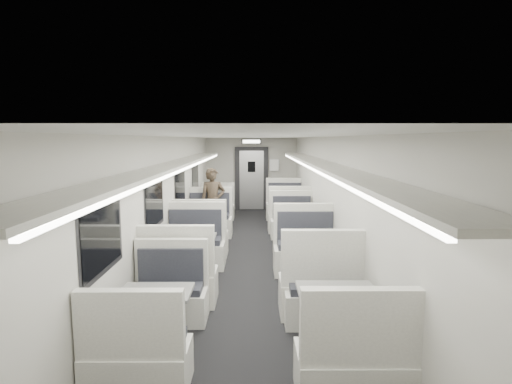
{
  "coord_description": "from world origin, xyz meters",
  "views": [
    {
      "loc": [
        0.1,
        -7.28,
        2.35
      ],
      "look_at": [
        0.13,
        1.46,
        1.19
      ],
      "focal_mm": 28.0,
      "sensor_mm": 36.0,
      "label": 1
    }
  ],
  "objects_px": {
    "booth_left_c": "(188,259)",
    "passenger": "(213,202)",
    "booth_left_d": "(156,319)",
    "exit_sign": "(251,142)",
    "booth_right_a": "(287,210)",
    "booth_left_b": "(205,227)",
    "booth_left_a": "(215,212)",
    "vestibule_door": "(252,179)",
    "booth_right_b": "(295,229)",
    "booth_right_d": "(336,321)",
    "booth_right_c": "(312,265)"
  },
  "relations": [
    {
      "from": "booth_left_c",
      "to": "passenger",
      "type": "height_order",
      "value": "passenger"
    },
    {
      "from": "booth_left_d",
      "to": "exit_sign",
      "type": "relative_size",
      "value": 3.15
    },
    {
      "from": "booth_right_a",
      "to": "booth_left_b",
      "type": "bearing_deg",
      "value": -133.27
    },
    {
      "from": "booth_left_b",
      "to": "booth_left_d",
      "type": "height_order",
      "value": "booth_left_b"
    },
    {
      "from": "booth_left_a",
      "to": "booth_right_a",
      "type": "bearing_deg",
      "value": -2.04
    },
    {
      "from": "booth_left_b",
      "to": "vestibule_door",
      "type": "relative_size",
      "value": 1.05
    },
    {
      "from": "booth_right_b",
      "to": "exit_sign",
      "type": "xyz_separation_m",
      "value": [
        -1.0,
        4.08,
        1.91
      ]
    },
    {
      "from": "booth_right_d",
      "to": "booth_left_d",
      "type": "bearing_deg",
      "value": 177.06
    },
    {
      "from": "booth_left_d",
      "to": "vestibule_door",
      "type": "xyz_separation_m",
      "value": [
        1.0,
        8.96,
        0.69
      ]
    },
    {
      "from": "booth_left_b",
      "to": "booth_left_a",
      "type": "bearing_deg",
      "value": 90.0
    },
    {
      "from": "booth_left_d",
      "to": "passenger",
      "type": "distance_m",
      "value": 5.35
    },
    {
      "from": "booth_right_d",
      "to": "vestibule_door",
      "type": "height_order",
      "value": "vestibule_door"
    },
    {
      "from": "booth_left_c",
      "to": "passenger",
      "type": "bearing_deg",
      "value": 88.46
    },
    {
      "from": "booth_right_c",
      "to": "passenger",
      "type": "bearing_deg",
      "value": 118.15
    },
    {
      "from": "booth_right_a",
      "to": "booth_right_b",
      "type": "xyz_separation_m",
      "value": [
        0.0,
        -2.2,
        -0.03
      ]
    },
    {
      "from": "booth_left_b",
      "to": "booth_right_d",
      "type": "bearing_deg",
      "value": -66.41
    },
    {
      "from": "booth_right_d",
      "to": "vestibule_door",
      "type": "xyz_separation_m",
      "value": [
        -1.0,
        9.07,
        0.66
      ]
    },
    {
      "from": "booth_right_a",
      "to": "passenger",
      "type": "distance_m",
      "value": 2.34
    },
    {
      "from": "booth_left_b",
      "to": "booth_right_a",
      "type": "xyz_separation_m",
      "value": [
        2.0,
        2.12,
        0.0
      ]
    },
    {
      "from": "booth_left_c",
      "to": "exit_sign",
      "type": "xyz_separation_m",
      "value": [
        1.0,
        6.37,
        1.88
      ]
    },
    {
      "from": "booth_right_d",
      "to": "booth_left_c",
      "type": "bearing_deg",
      "value": 132.12
    },
    {
      "from": "booth_left_b",
      "to": "booth_right_c",
      "type": "height_order",
      "value": "booth_right_c"
    },
    {
      "from": "booth_right_d",
      "to": "passenger",
      "type": "relative_size",
      "value": 1.26
    },
    {
      "from": "booth_right_a",
      "to": "exit_sign",
      "type": "distance_m",
      "value": 2.84
    },
    {
      "from": "booth_left_a",
      "to": "passenger",
      "type": "relative_size",
      "value": 1.19
    },
    {
      "from": "booth_right_b",
      "to": "booth_right_c",
      "type": "xyz_separation_m",
      "value": [
        0.0,
        -2.65,
        0.03
      ]
    },
    {
      "from": "booth_left_b",
      "to": "booth_left_c",
      "type": "distance_m",
      "value": 2.37
    },
    {
      "from": "booth_left_b",
      "to": "booth_right_a",
      "type": "relative_size",
      "value": 0.99
    },
    {
      "from": "booth_left_a",
      "to": "booth_left_b",
      "type": "bearing_deg",
      "value": -90.0
    },
    {
      "from": "booth_left_a",
      "to": "vestibule_door",
      "type": "distance_m",
      "value": 2.59
    },
    {
      "from": "booth_right_c",
      "to": "passenger",
      "type": "distance_m",
      "value": 4.08
    },
    {
      "from": "booth_left_a",
      "to": "booth_left_c",
      "type": "bearing_deg",
      "value": -90.0
    },
    {
      "from": "booth_left_a",
      "to": "booth_right_b",
      "type": "bearing_deg",
      "value": -48.69
    },
    {
      "from": "booth_right_a",
      "to": "exit_sign",
      "type": "relative_size",
      "value": 3.61
    },
    {
      "from": "booth_right_c",
      "to": "passenger",
      "type": "xyz_separation_m",
      "value": [
        -1.91,
        3.58,
        0.43
      ]
    },
    {
      "from": "booth_left_b",
      "to": "vestibule_door",
      "type": "xyz_separation_m",
      "value": [
        1.0,
        4.49,
        0.64
      ]
    },
    {
      "from": "booth_right_b",
      "to": "passenger",
      "type": "distance_m",
      "value": 2.18
    },
    {
      "from": "booth_right_a",
      "to": "booth_right_c",
      "type": "distance_m",
      "value": 4.85
    },
    {
      "from": "booth_left_c",
      "to": "booth_left_d",
      "type": "bearing_deg",
      "value": -90.0
    },
    {
      "from": "booth_left_a",
      "to": "passenger",
      "type": "distance_m",
      "value": 1.43
    },
    {
      "from": "passenger",
      "to": "vestibule_door",
      "type": "distance_m",
      "value": 3.76
    },
    {
      "from": "booth_left_b",
      "to": "exit_sign",
      "type": "height_order",
      "value": "exit_sign"
    },
    {
      "from": "booth_left_b",
      "to": "passenger",
      "type": "bearing_deg",
      "value": 84.18
    },
    {
      "from": "passenger",
      "to": "exit_sign",
      "type": "relative_size",
      "value": 2.69
    },
    {
      "from": "booth_right_a",
      "to": "vestibule_door",
      "type": "relative_size",
      "value": 1.07
    },
    {
      "from": "exit_sign",
      "to": "booth_left_d",
      "type": "bearing_deg",
      "value": -96.73
    },
    {
      "from": "vestibule_door",
      "to": "booth_left_a",
      "type": "bearing_deg",
      "value": -113.58
    },
    {
      "from": "booth_left_d",
      "to": "booth_right_b",
      "type": "relative_size",
      "value": 0.94
    },
    {
      "from": "booth_left_c",
      "to": "exit_sign",
      "type": "distance_m",
      "value": 6.71
    },
    {
      "from": "vestibule_door",
      "to": "booth_left_d",
      "type": "bearing_deg",
      "value": -96.37
    }
  ]
}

